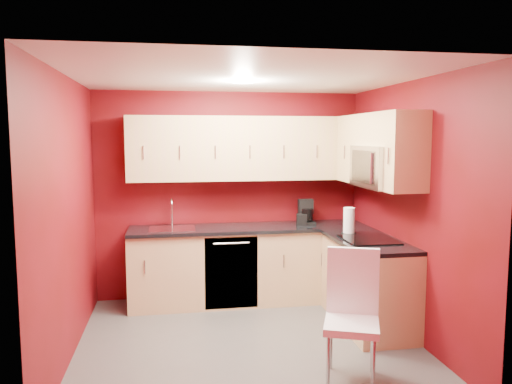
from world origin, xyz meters
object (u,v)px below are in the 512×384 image
object	(u,v)px
sink	(172,226)
napkin_holder	(302,219)
microwave	(381,167)
coffee_maker	(307,212)
paper_towel	(349,221)
dining_chair	(352,318)

from	to	relation	value
sink	napkin_holder	size ratio (longest dim) A/B	4.06
microwave	sink	distance (m)	2.43
coffee_maker	napkin_holder	distance (m)	0.13
paper_towel	microwave	bearing A→B (deg)	-61.42
coffee_maker	napkin_holder	xyz separation A→B (m)	(-0.08, -0.06, -0.08)
sink	napkin_holder	world-z (taller)	sink
coffee_maker	dining_chair	xyz separation A→B (m)	(-0.22, -2.14, -0.53)
microwave	paper_towel	size ratio (longest dim) A/B	2.66
sink	paper_towel	bearing A→B (deg)	-18.73
microwave	coffee_maker	xyz separation A→B (m)	(-0.48, 1.05, -0.60)
microwave	dining_chair	bearing A→B (deg)	-122.60
coffee_maker	microwave	bearing A→B (deg)	-66.70
sink	napkin_holder	distance (m)	1.54
microwave	coffee_maker	distance (m)	1.30
microwave	napkin_holder	xyz separation A→B (m)	(-0.56, 0.99, -0.69)
sink	dining_chair	xyz separation A→B (m)	(1.40, -2.09, -0.42)
sink	paper_towel	xyz separation A→B (m)	(1.90, -0.64, 0.11)
sink	paper_towel	world-z (taller)	sink
microwave	sink	bearing A→B (deg)	154.40
napkin_holder	dining_chair	bearing A→B (deg)	-93.74
microwave	dining_chair	distance (m)	1.72
napkin_holder	sink	bearing A→B (deg)	179.67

